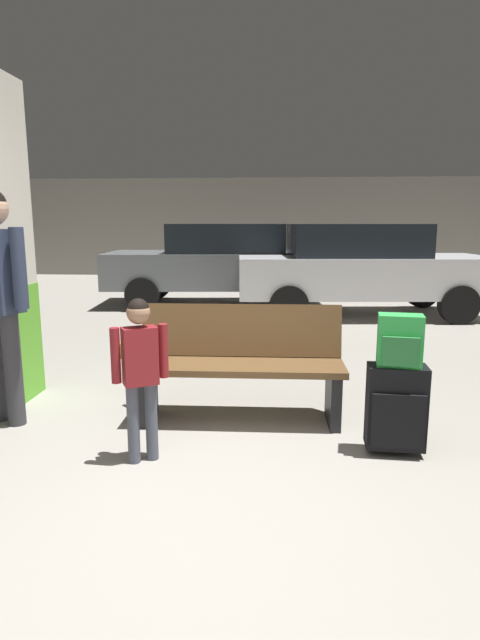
{
  "coord_description": "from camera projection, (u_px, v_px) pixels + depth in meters",
  "views": [
    {
      "loc": [
        0.39,
        -2.24,
        1.52
      ],
      "look_at": [
        0.13,
        1.3,
        0.85
      ],
      "focal_mm": 28.81,
      "sensor_mm": 36.0,
      "label": 1
    }
  ],
  "objects": [
    {
      "name": "ground_plane",
      "position": [
        245.0,
        351.0,
        6.43
      ],
      "size": [
        18.0,
        18.0,
        0.1
      ],
      "primitive_type": "cube",
      "color": "gray"
    },
    {
      "name": "parked_car_far",
      "position": [
        220.0,
        262.0,
        9.65
      ],
      "size": [
        4.22,
        2.05,
        1.51
      ],
      "color": "slate",
      "rests_on": "ground_plane"
    },
    {
      "name": "parked_car_near",
      "position": [
        360.0,
        267.0,
        8.51
      ],
      "size": [
        4.22,
        2.04,
        1.51
      ],
      "color": "silver",
      "rests_on": "ground_plane"
    },
    {
      "name": "bench",
      "position": [
        240.0,
        364.0,
        4.0
      ],
      "size": [
        1.61,
        0.55,
        0.89
      ],
      "color": "brown",
      "rests_on": "ground_plane"
    },
    {
      "name": "backpack_bright",
      "position": [
        400.0,
        341.0,
        3.31
      ],
      "size": [
        0.3,
        0.22,
        0.34
      ],
      "color": "green",
      "rests_on": "suitcase"
    },
    {
      "name": "suitcase",
      "position": [
        396.0,
        407.0,
        3.39
      ],
      "size": [
        0.39,
        0.25,
        0.6
      ],
      "color": "black",
      "rests_on": "ground_plane"
    },
    {
      "name": "child",
      "position": [
        140.0,
        363.0,
        3.22
      ],
      "size": [
        0.33,
        0.21,
        1.07
      ],
      "color": "#4C5160",
      "rests_on": "ground_plane"
    },
    {
      "name": "garage_back_wall",
      "position": [
        264.0,
        228.0,
        14.85
      ],
      "size": [
        18.0,
        0.12,
        2.8
      ],
      "primitive_type": "cube",
      "color": "gray",
      "rests_on": "ground_plane"
    }
  ]
}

